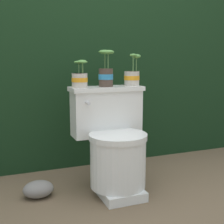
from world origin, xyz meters
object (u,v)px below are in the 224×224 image
potted_plant_midleft (106,73)px  garden_stone (38,189)px  potted_plant_middle (132,76)px  potted_plant_left (80,78)px  toilet (114,144)px

potted_plant_midleft → garden_stone: 0.89m
potted_plant_middle → potted_plant_midleft: bearing=179.3°
potted_plant_left → potted_plant_midleft: 0.19m
toilet → potted_plant_midleft: bearing=91.4°
potted_plant_left → garden_stone: (-0.31, -0.06, -0.71)m
toilet → potted_plant_left: 0.50m
potted_plant_middle → toilet: bearing=-145.0°
toilet → potted_plant_left: size_ratio=3.83×
potted_plant_middle → garden_stone: potted_plant_middle is taller
toilet → potted_plant_left: bearing=146.0°
toilet → potted_plant_midleft: potted_plant_midleft is taller
potted_plant_midleft → garden_stone: (-0.50, -0.06, -0.74)m
potted_plant_middle → garden_stone: size_ratio=1.13×
potted_plant_middle → garden_stone: 1.00m
potted_plant_midleft → garden_stone: size_ratio=1.27×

